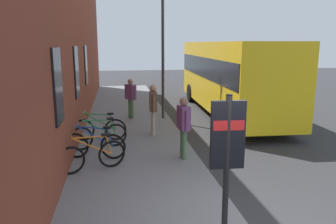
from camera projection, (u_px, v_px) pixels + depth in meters
The scene contains 13 objects.
ground at pixel (208, 135), 11.99m from camera, with size 60.00×60.00×0.00m, color #2D2D30.
sidewalk_pavement at pixel (130, 124), 13.49m from camera, with size 24.00×3.50×0.12m, color slate.
station_facade at pixel (75, 20), 13.29m from camera, with size 22.00×0.65×8.43m.
bicycle_leaning_wall at pixel (92, 156), 8.29m from camera, with size 0.71×1.69×0.97m.
bicycle_nearest_sign at pixel (95, 145), 9.18m from camera, with size 0.58×1.74×0.97m.
bicycle_beside_lamp at pixel (99, 136), 10.09m from camera, with size 0.59×1.73×0.97m.
bicycle_mid_rack at pixel (100, 129), 10.92m from camera, with size 0.48×1.77×0.97m.
transit_info_sign at pixel (227, 144), 5.21m from camera, with size 0.11×0.55×2.40m.
city_bus at pixel (229, 73), 15.47m from camera, with size 10.59×2.95×3.35m.
pedestrian_crossing_street at pixel (131, 94), 14.03m from camera, with size 0.53×0.49×1.69m.
pedestrian_near_bus at pixel (184, 122), 9.06m from camera, with size 0.65×0.31×1.73m.
pedestrian_by_facade at pixel (153, 105), 11.40m from camera, with size 0.67×0.29×1.78m.
street_lamp at pixel (163, 39), 13.56m from camera, with size 0.28×0.28×5.66m.
Camera 1 is at (-5.19, 2.26, 3.28)m, focal length 35.27 mm.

